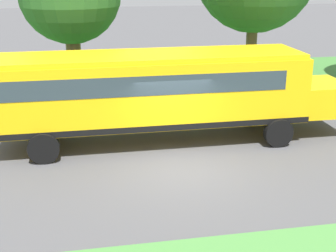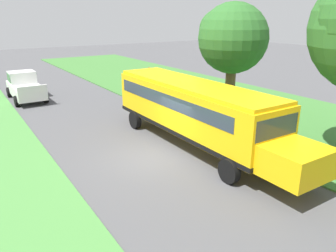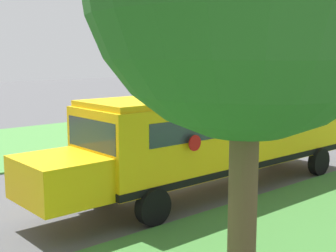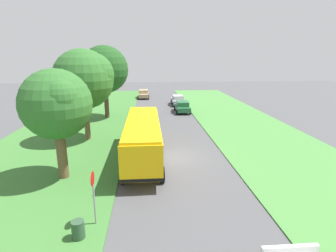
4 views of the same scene
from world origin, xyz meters
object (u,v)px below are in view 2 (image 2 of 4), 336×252
pickup_truck (25,86)px  oak_tree_beside_bus (231,38)px  trash_bin (150,95)px  school_bus (194,108)px  stop_sign (149,81)px

pickup_truck → oak_tree_beside_bus: size_ratio=0.76×
oak_tree_beside_bus → trash_bin: (2.36, -6.02, -4.51)m
school_bus → stop_sign: (-2.13, -8.11, -0.19)m
pickup_truck → oak_tree_beside_bus: 16.13m
oak_tree_beside_bus → stop_sign: 6.67m
pickup_truck → stop_sign: (-7.30, 6.80, 0.66)m
oak_tree_beside_bus → pickup_truck: bearing=-49.2°
trash_bin → stop_sign: bearing=60.0°
school_bus → oak_tree_beside_bus: bearing=-148.8°
oak_tree_beside_bus → stop_sign: (2.92, -5.05, -3.22)m
pickup_truck → trash_bin: bearing=143.4°
pickup_truck → stop_sign: 10.00m
school_bus → stop_sign: 8.38m
school_bus → stop_sign: size_ratio=4.53×
trash_bin → school_bus: bearing=73.5°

